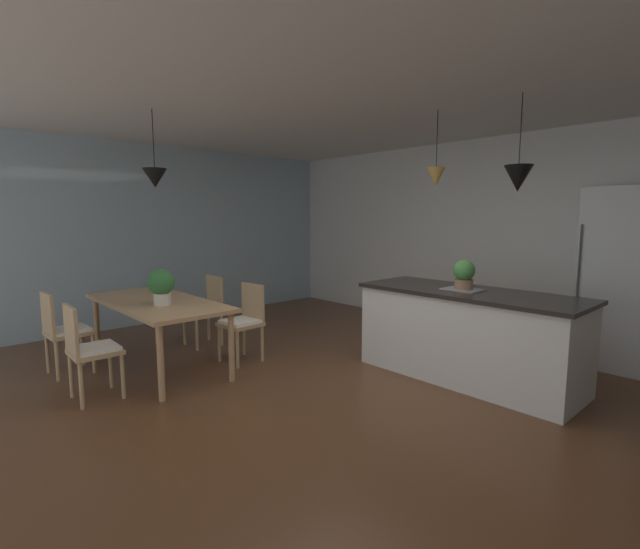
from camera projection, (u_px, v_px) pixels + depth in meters
The scene contains 17 objects.
ground_plane at pixel (340, 402), 4.00m from camera, with size 10.00×8.40×0.04m, color brown.
ceiling_slab at pixel (342, 77), 3.64m from camera, with size 10.00×8.40×0.12m, color silver.
wall_back_kitchen at pixel (511, 237), 6.01m from camera, with size 10.00×0.12×2.70m, color silver.
window_wall_left_glazing at pixel (151, 235), 6.79m from camera, with size 0.06×8.40×2.70m, color #9EB7C6.
dining_table at pixel (157, 307), 4.79m from camera, with size 1.96×0.88×0.74m.
chair_near_right at pixel (89, 348), 3.95m from camera, with size 0.41×0.41×0.87m.
chair_far_right at pixel (244, 320), 5.04m from camera, with size 0.43×0.43×0.87m.
chair_near_left at pixel (63, 330), 4.59m from camera, with size 0.42×0.42×0.87m.
chair_far_left at pixel (206, 308), 5.68m from camera, with size 0.41×0.41×0.87m.
kitchen_island at pixel (467, 334), 4.48m from camera, with size 2.18×0.85×0.91m.
refrigerator at pixel (623, 279), 4.77m from camera, with size 0.74×0.67×1.94m.
pendant_over_table at pixel (155, 178), 4.56m from camera, with size 0.24×0.24×0.78m.
pendant_over_island_main at pixel (436, 177), 4.59m from camera, with size 0.19×0.19×0.76m.
pendant_over_island_aux at pixel (518, 178), 3.98m from camera, with size 0.25×0.25×0.85m.
potted_plant_on_island at pixel (464, 274), 4.45m from camera, with size 0.21×0.21×0.30m.
potted_plant_on_table at pixel (161, 285), 4.51m from camera, with size 0.27×0.27×0.37m.
vase_on_dining_table at pixel (165, 295), 4.56m from camera, with size 0.13×0.13×0.20m.
Camera 1 is at (2.69, -2.72, 1.63)m, focal length 25.08 mm.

